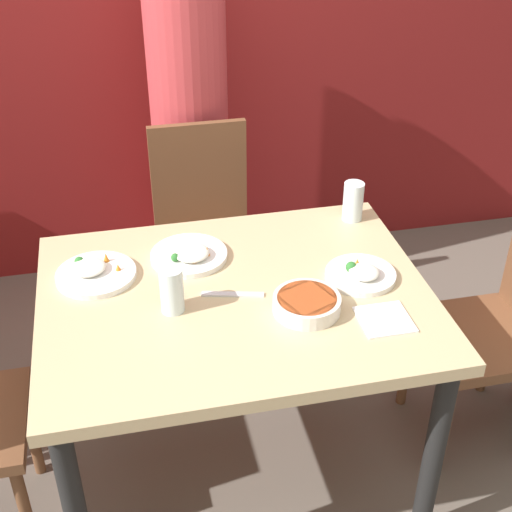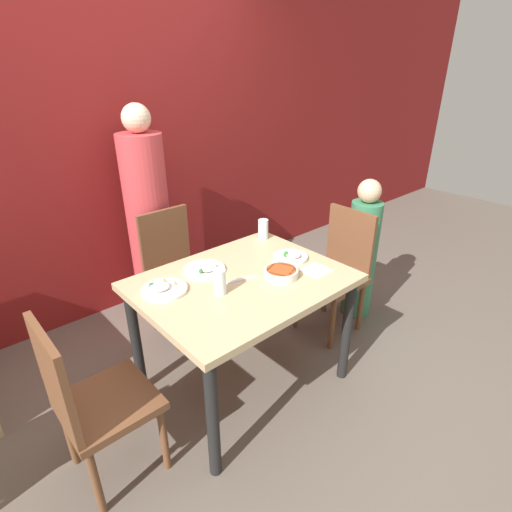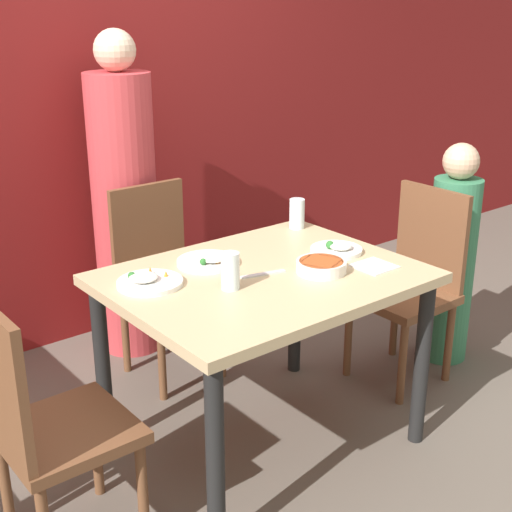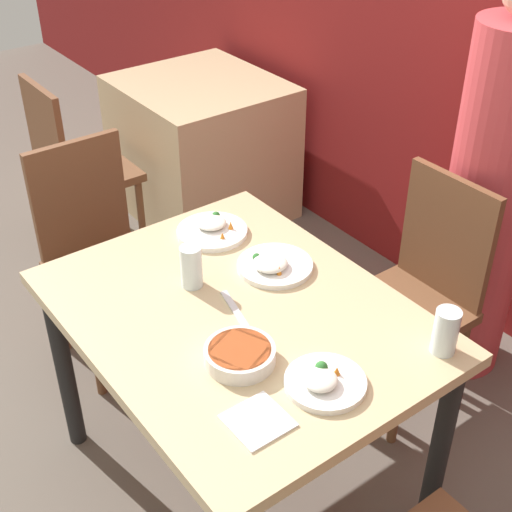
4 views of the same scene
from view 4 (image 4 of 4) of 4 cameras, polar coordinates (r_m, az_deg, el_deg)
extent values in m
plane|color=#60564C|center=(2.59, -1.20, -17.31)|extent=(10.00, 10.00, 0.00)
cube|color=tan|center=(2.08, -1.43, -4.80)|extent=(1.12, 0.87, 0.04)
cylinder|color=black|center=(2.54, -15.09, -8.64)|extent=(0.06, 0.06, 0.70)
cylinder|color=black|center=(2.80, -1.02, -2.64)|extent=(0.06, 0.06, 0.70)
cylinder|color=black|center=(2.27, 14.48, -14.78)|extent=(0.06, 0.06, 0.70)
cube|color=brown|center=(2.63, 11.63, -4.36)|extent=(0.40, 0.40, 0.04)
cube|color=brown|center=(2.61, 15.05, 1.55)|extent=(0.38, 0.03, 0.47)
cylinder|color=brown|center=(2.76, 6.26, -7.54)|extent=(0.04, 0.04, 0.40)
cylinder|color=brown|center=(2.60, 11.20, -11.32)|extent=(0.04, 0.04, 0.40)
cylinder|color=brown|center=(2.95, 11.04, -4.89)|extent=(0.04, 0.04, 0.40)
cylinder|color=brown|center=(2.80, 15.92, -8.21)|extent=(0.04, 0.04, 0.40)
cube|color=brown|center=(2.83, -11.70, -1.27)|extent=(0.40, 0.40, 0.04)
cube|color=brown|center=(2.85, -13.97, 4.62)|extent=(0.03, 0.38, 0.47)
cylinder|color=brown|center=(2.80, -12.67, -7.66)|extent=(0.04, 0.04, 0.40)
cylinder|color=brown|center=(2.90, -6.83, -5.19)|extent=(0.04, 0.04, 0.40)
cylinder|color=brown|center=(3.04, -15.40, -4.23)|extent=(0.04, 0.04, 0.40)
cylinder|color=brown|center=(3.14, -9.94, -2.08)|extent=(0.04, 0.04, 0.40)
cylinder|color=#C63D42|center=(2.75, 17.99, 3.40)|extent=(0.31, 0.31, 1.39)
cylinder|color=silver|center=(1.88, -1.31, -7.93)|extent=(0.19, 0.19, 0.05)
cylinder|color=#BC5123|center=(1.87, -1.32, -7.48)|extent=(0.17, 0.17, 0.01)
cylinder|color=white|center=(1.84, 5.53, -10.06)|extent=(0.21, 0.21, 0.02)
ellipsoid|color=white|center=(1.81, 5.15, -9.83)|extent=(0.09, 0.09, 0.03)
sphere|color=#2D702D|center=(1.84, 5.26, -8.88)|extent=(0.03, 0.03, 0.03)
cone|color=orange|center=(1.84, 6.49, -9.10)|extent=(0.02, 0.02, 0.02)
cylinder|color=white|center=(2.23, 1.52, -0.78)|extent=(0.24, 0.24, 0.02)
ellipsoid|color=white|center=(2.20, 1.15, -0.56)|extent=(0.11, 0.11, 0.03)
sphere|color=#2D702D|center=(2.23, 0.04, -0.10)|extent=(0.03, 0.03, 0.03)
cone|color=orange|center=(2.17, 1.87, -1.15)|extent=(0.02, 0.02, 0.03)
cone|color=orange|center=(2.18, 0.59, -0.94)|extent=(0.02, 0.02, 0.02)
cylinder|color=white|center=(2.40, -3.53, 1.96)|extent=(0.24, 0.24, 0.02)
ellipsoid|color=white|center=(2.41, -3.60, 2.69)|extent=(0.10, 0.10, 0.03)
cone|color=orange|center=(2.34, -2.71, 1.65)|extent=(0.02, 0.02, 0.02)
sphere|color=#2D702D|center=(2.44, -3.22, 3.24)|extent=(0.03, 0.03, 0.03)
cone|color=orange|center=(2.39, -2.04, 2.49)|extent=(0.02, 0.02, 0.03)
cylinder|color=silver|center=(2.13, -5.20, -0.85)|extent=(0.07, 0.07, 0.14)
cylinder|color=silver|center=(1.95, 14.93, -5.85)|extent=(0.07, 0.07, 0.13)
cube|color=white|center=(1.75, 0.14, -13.05)|extent=(0.14, 0.14, 0.01)
cube|color=silver|center=(2.06, -1.73, -4.25)|extent=(0.18, 0.06, 0.01)
cube|color=tan|center=(3.86, -4.33, 8.59)|extent=(0.80, 0.75, 0.73)
cube|color=brown|center=(3.58, -13.09, 6.46)|extent=(0.40, 0.40, 0.04)
cube|color=brown|center=(3.41, -16.45, 9.27)|extent=(0.38, 0.03, 0.47)
cylinder|color=brown|center=(3.61, -9.17, 3.22)|extent=(0.04, 0.04, 0.40)
cylinder|color=brown|center=(3.87, -11.55, 5.21)|extent=(0.04, 0.04, 0.40)
cylinder|color=brown|center=(3.49, -13.89, 1.51)|extent=(0.04, 0.04, 0.40)
cylinder|color=brown|center=(3.76, -16.00, 3.66)|extent=(0.04, 0.04, 0.40)
camera|label=1|loc=(1.77, -63.60, 13.99)|focal=50.00mm
camera|label=2|loc=(2.62, -52.15, 17.47)|focal=28.00mm
camera|label=3|loc=(3.07, -57.59, 13.47)|focal=50.00mm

